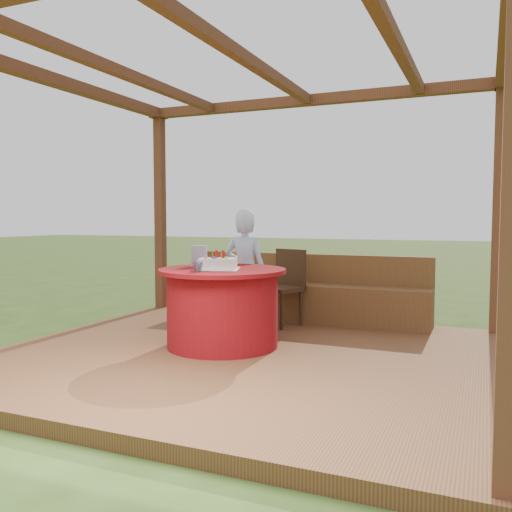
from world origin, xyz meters
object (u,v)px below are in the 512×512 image
Objects in this scene: table at (222,307)px; birthday_cake at (218,264)px; elderly_woman at (245,269)px; bench at (303,299)px; gift_bag at (199,256)px; drinking_glass at (198,267)px; chair at (284,283)px.

birthday_cake is (-0.02, -0.06, 0.43)m from table.
bench is at bearing 62.40° from elderly_woman.
elderly_woman is 2.66× the size of birthday_cake.
birthday_cake is 0.37m from gift_bag.
bench is 5.94× the size of birthday_cake.
elderly_woman is 13.88× the size of drinking_glass.
drinking_glass is (-0.37, -1.95, 0.54)m from bench.
elderly_woman is (-0.11, 0.78, 0.29)m from table.
chair reaches higher than bench.
bench is 30.96× the size of drinking_glass.
chair is 9.08× the size of drinking_glass.
gift_bag is at bearing 157.32° from table.
table is 0.43m from birthday_cake.
bench is at bearing 79.36° from drinking_glass.
elderly_woman is 0.85m from birthday_cake.
table is 0.84m from elderly_woman.
elderly_woman is at bearing -117.60° from bench.
chair is (-0.12, -0.35, 0.22)m from bench.
drinking_glass is at bearing -87.57° from elderly_woman.
gift_bag is (-0.22, -0.64, 0.18)m from elderly_woman.
table is 2.42× the size of birthday_cake.
table is 0.57m from drinking_glass.
elderly_woman is at bearing -123.17° from chair.
bench is 1.68m from gift_bag.
chair is at bearing 81.35° from drinking_glass.
table is 1.39× the size of chair.
chair reaches higher than table.
bench is at bearing 70.53° from chair.
chair is at bearing 46.08° from gift_bag.
table is at bearing 75.09° from birthday_cake.
gift_bag reaches higher than bench.
drinking_glass is (0.27, -0.52, -0.06)m from gift_bag.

